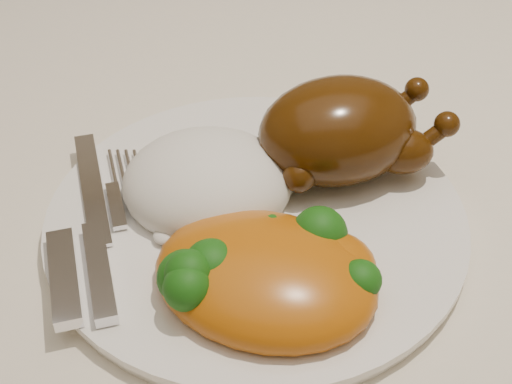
{
  "coord_description": "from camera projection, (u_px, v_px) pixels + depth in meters",
  "views": [
    {
      "loc": [
        0.0,
        -0.55,
        1.13
      ],
      "look_at": [
        -0.0,
        -0.17,
        0.8
      ],
      "focal_mm": 50.0,
      "sensor_mm": 36.0,
      "label": 1
    }
  ],
  "objects": [
    {
      "name": "dinner_plate",
      "position": [
        256.0,
        219.0,
        0.52
      ],
      "size": [
        0.39,
        0.39,
        0.01
      ],
      "primitive_type": "cylinder",
      "rotation": [
        0.0,
        0.0,
        0.36
      ],
      "color": "white",
      "rests_on": "tablecloth"
    },
    {
      "name": "roast_chicken",
      "position": [
        342.0,
        130.0,
        0.53
      ],
      "size": [
        0.16,
        0.13,
        0.08
      ],
      "rotation": [
        0.0,
        0.0,
        0.3
      ],
      "color": "#4D2908",
      "rests_on": "dinner_plate"
    },
    {
      "name": "rice_mound",
      "position": [
        207.0,
        183.0,
        0.53
      ],
      "size": [
        0.13,
        0.12,
        0.07
      ],
      "rotation": [
        0.0,
        0.0,
        0.03
      ],
      "color": "white",
      "rests_on": "dinner_plate"
    },
    {
      "name": "cutlery",
      "position": [
        89.0,
        243.0,
        0.49
      ],
      "size": [
        0.07,
        0.2,
        0.01
      ],
      "rotation": [
        0.0,
        0.0,
        0.29
      ],
      "color": "silver",
      "rests_on": "dinner_plate"
    },
    {
      "name": "tablecloth",
      "position": [
        261.0,
        127.0,
        0.68
      ],
      "size": [
        1.73,
        1.03,
        0.18
      ],
      "color": "silver",
      "rests_on": "dining_table"
    },
    {
      "name": "dining_table",
      "position": [
        260.0,
        186.0,
        0.72
      ],
      "size": [
        1.6,
        0.9,
        0.76
      ],
      "color": "brown",
      "rests_on": "floor"
    },
    {
      "name": "mac_and_cheese",
      "position": [
        266.0,
        272.0,
        0.46
      ],
      "size": [
        0.18,
        0.16,
        0.06
      ],
      "rotation": [
        0.0,
        0.0,
        -0.34
      ],
      "color": "#CD650D",
      "rests_on": "dinner_plate"
    }
  ]
}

